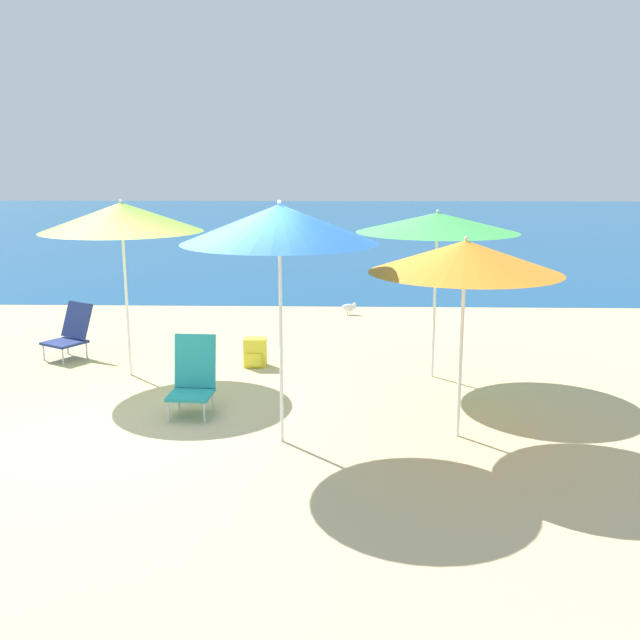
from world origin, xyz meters
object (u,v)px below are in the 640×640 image
Objects in this scene: beach_umbrella_lime at (122,217)px; seagull at (349,307)px; beach_umbrella_orange at (465,257)px; beach_umbrella_green at (437,223)px; beach_chair_teal at (193,376)px; beach_umbrella_blue at (280,224)px; beach_chair_navy at (71,331)px; backpack_yellow at (255,352)px.

seagull is at bearing 53.33° from beach_umbrella_lime.
beach_umbrella_orange is 7.66× the size of seagull.
beach_umbrella_green reaches higher than beach_chair_teal.
beach_umbrella_orange is 2.35× the size of beach_chair_teal.
beach_chair_navy is at bearing 136.69° from beach_umbrella_blue.
backpack_yellow is at bearing 79.65° from beach_chair_teal.
backpack_yellow is (-2.39, 2.52, -1.66)m from beach_umbrella_orange.
beach_chair_teal is at bearing -104.01° from backpack_yellow.
beach_chair_navy is at bearing -142.51° from seagull.
beach_umbrella_blue is at bearing -45.71° from beach_umbrella_lime.
beach_chair_teal is at bearing 167.41° from beach_umbrella_orange.
beach_umbrella_blue reaches higher than beach_umbrella_lime.
beach_chair_teal reaches higher than seagull.
beach_chair_teal is (-2.86, 0.64, -1.44)m from beach_umbrella_orange.
beach_umbrella_lime reaches higher than seagull.
beach_umbrella_orange reaches higher than beach_chair_navy.
beach_umbrella_green is 8.14× the size of seagull.
seagull is (4.06, 3.11, -0.25)m from beach_chair_navy.
beach_umbrella_blue is (-1.80, -0.20, 0.33)m from beach_umbrella_orange.
beach_chair_teal reaches higher than beach_chair_navy.
beach_umbrella_blue reaches higher than beach_chair_teal.
beach_umbrella_green is 2.80× the size of beach_chair_navy.
beach_umbrella_green is at bearing -9.95° from backpack_yellow.
backpack_yellow is at bearing 16.09° from beach_umbrella_lime.
beach_umbrella_lime is 5.79× the size of backpack_yellow.
beach_umbrella_lime is at bearing 132.37° from beach_chair_teal.
beach_umbrella_lime is at bearing 134.29° from beach_umbrella_blue.
beach_chair_navy is at bearing 142.11° from beach_umbrella_lime.
beach_umbrella_green reaches higher than seagull.
beach_umbrella_blue is at bearing -173.81° from beach_umbrella_orange.
beach_umbrella_blue is 2.76× the size of beach_chair_teal.
seagull is at bearing 75.05° from beach_chair_teal.
beach_umbrella_blue reaches higher than beach_umbrella_orange.
beach_umbrella_blue is (2.20, -2.26, 0.11)m from beach_umbrella_lime.
beach_umbrella_green is (4.00, 0.04, -0.06)m from beach_umbrella_lime.
seagull is (-1.05, 3.92, -1.88)m from beach_umbrella_green.
beach_chair_navy reaches higher than seagull.
seagull is (-1.05, 6.03, -1.72)m from beach_umbrella_orange.
beach_umbrella_green is 5.42m from beach_chair_navy.
beach_chair_teal is 1.12× the size of beach_chair_navy.
beach_umbrella_lime is at bearing -163.91° from backpack_yellow.
beach_umbrella_blue is 6.06× the size of backpack_yellow.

